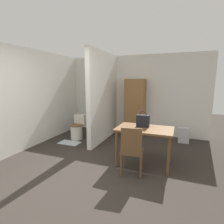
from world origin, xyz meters
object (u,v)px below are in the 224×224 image
at_px(wooden_cabinet, 135,108).
at_px(space_heater, 184,135).
at_px(handbag, 143,121).
at_px(dining_table, 144,133).
at_px(wooden_chair, 132,149).
at_px(toilet, 78,128).

height_order(wooden_cabinet, space_heater, wooden_cabinet).
height_order(handbag, wooden_cabinet, wooden_cabinet).
height_order(dining_table, wooden_cabinet, wooden_cabinet).
relative_size(wooden_chair, toilet, 1.30).
xyz_separation_m(wooden_chair, wooden_cabinet, (-0.52, 2.34, 0.39)).
distance_m(dining_table, space_heater, 1.91).
distance_m(toilet, space_heater, 3.05).
xyz_separation_m(handbag, space_heater, (0.85, 1.61, -0.69)).
bearing_deg(dining_table, wooden_chair, -105.40).
bearing_deg(wooden_chair, space_heater, 58.81).
bearing_deg(wooden_chair, handbag, 73.77).
xyz_separation_m(toilet, space_heater, (2.96, 0.74, -0.09)).
xyz_separation_m(dining_table, wooden_cabinet, (-0.65, 1.86, 0.20)).
relative_size(toilet, wooden_cabinet, 0.40).
height_order(dining_table, toilet, dining_table).
bearing_deg(dining_table, handbag, 126.07).
bearing_deg(wooden_cabinet, space_heater, -7.34).
height_order(toilet, handbag, handbag).
bearing_deg(dining_table, toilet, 156.63).
relative_size(dining_table, wooden_chair, 1.22).
xyz_separation_m(dining_table, wooden_chair, (-0.13, -0.48, -0.19)).
relative_size(dining_table, handbag, 3.41).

